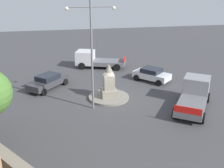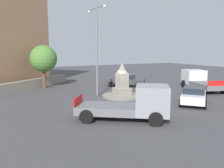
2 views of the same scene
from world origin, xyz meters
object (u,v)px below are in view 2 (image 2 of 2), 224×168
(car_white_near_island, at_px, (194,95))
(truck_white_waiting, at_px, (199,80))
(monument, at_px, (122,81))
(tree_near_wall, at_px, (43,59))
(streetlamp, at_px, (97,41))
(car_dark_grey_passing, at_px, (126,80))
(truck_grey_far_side, at_px, (135,104))

(car_white_near_island, height_order, truck_white_waiting, truck_white_waiting)
(monument, bearing_deg, truck_white_waiting, 89.55)
(tree_near_wall, bearing_deg, car_white_near_island, 32.38)
(streetlamp, distance_m, car_dark_grey_passing, 7.88)
(monument, relative_size, tree_near_wall, 0.62)
(monument, xyz_separation_m, streetlamp, (-1.65, -1.77, 3.65))
(truck_grey_far_side, height_order, tree_near_wall, tree_near_wall)
(streetlamp, bearing_deg, tree_near_wall, -153.68)
(streetlamp, relative_size, car_dark_grey_passing, 1.94)
(car_white_near_island, distance_m, truck_grey_far_side, 6.71)
(monument, relative_size, streetlamp, 0.35)
(streetlamp, relative_size, truck_grey_far_side, 1.48)
(car_white_near_island, distance_m, car_dark_grey_passing, 10.65)
(car_dark_grey_passing, relative_size, truck_white_waiting, 0.71)
(truck_white_waiting, bearing_deg, streetlamp, -98.53)
(streetlamp, distance_m, car_white_near_island, 9.84)
(streetlamp, xyz_separation_m, truck_white_waiting, (1.73, 11.53, -4.20))
(car_dark_grey_passing, relative_size, tree_near_wall, 0.92)
(car_dark_grey_passing, bearing_deg, streetlamp, -55.29)
(truck_white_waiting, distance_m, tree_near_wall, 17.49)
(streetlamp, xyz_separation_m, truck_grey_far_side, (8.36, -1.18, -4.13))
(streetlamp, xyz_separation_m, car_white_near_island, (6.94, 5.38, -4.44))
(tree_near_wall, bearing_deg, monument, 31.19)
(monument, xyz_separation_m, car_white_near_island, (5.29, 3.60, -0.79))
(car_dark_grey_passing, height_order, tree_near_wall, tree_near_wall)
(monument, xyz_separation_m, car_dark_grey_passing, (-5.36, 3.58, -0.79))
(monument, height_order, truck_white_waiting, monument)
(truck_grey_far_side, relative_size, tree_near_wall, 1.21)
(car_white_near_island, relative_size, tree_near_wall, 0.83)
(streetlamp, xyz_separation_m, tree_near_wall, (-6.99, -3.46, -1.88))
(monument, distance_m, truck_grey_far_side, 7.34)
(car_dark_grey_passing, bearing_deg, tree_near_wall, -110.40)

